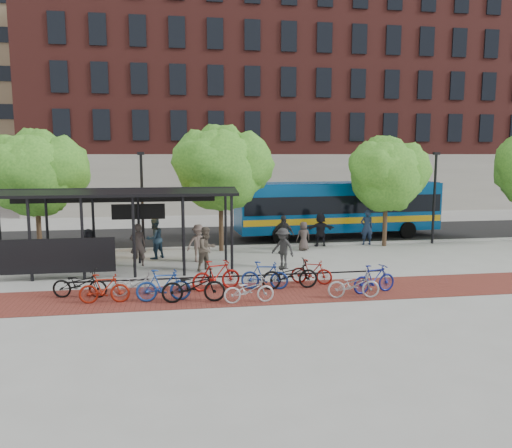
{
  "coord_description": "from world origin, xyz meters",
  "views": [
    {
      "loc": [
        -5.2,
        -22.35,
        5.02
      ],
      "look_at": [
        -1.42,
        1.69,
        1.6
      ],
      "focal_mm": 35.0,
      "sensor_mm": 36.0,
      "label": 1
    }
  ],
  "objects": [
    {
      "name": "lamp_post_left",
      "position": [
        -7.0,
        3.6,
        2.75
      ],
      "size": [
        0.35,
        0.2,
        5.12
      ],
      "color": "black",
      "rests_on": "ground"
    },
    {
      "name": "tree_c",
      "position": [
        6.09,
        3.35,
        4.05
      ],
      "size": [
        4.66,
        3.8,
        5.92
      ],
      "color": "#382619",
      "rests_on": "ground"
    },
    {
      "name": "pedestrian_4",
      "position": [
        0.04,
        2.11,
        0.98
      ],
      "size": [
        1.23,
        0.98,
        1.96
      ],
      "primitive_type": "imported",
      "rotation": [
        0.0,
        0.0,
        5.77
      ],
      "color": "#252525",
      "rests_on": "ground"
    },
    {
      "name": "bike_10",
      "position": [
        0.82,
        -6.09,
        0.48
      ],
      "size": [
        1.89,
        0.81,
        0.96
      ],
      "primitive_type": "imported",
      "rotation": [
        0.0,
        0.0,
        1.48
      ],
      "color": "#9E9EA0",
      "rests_on": "ground"
    },
    {
      "name": "bike_5",
      "position": [
        -3.85,
        -4.3,
        0.57
      ],
      "size": [
        1.96,
        1.04,
        1.13
      ],
      "primitive_type": "imported",
      "rotation": [
        0.0,
        0.0,
        1.85
      ],
      "color": "maroon",
      "rests_on": "ground"
    },
    {
      "name": "bike_rack_rail",
      "position": [
        -3.3,
        -4.1,
        0.0
      ],
      "size": [
        12.0,
        0.05,
        0.95
      ],
      "primitive_type": "cube",
      "color": "black",
      "rests_on": "ground"
    },
    {
      "name": "ground",
      "position": [
        0.0,
        0.0,
        0.0
      ],
      "size": [
        160.0,
        160.0,
        0.0
      ],
      "primitive_type": "plane",
      "color": "#9E9E99",
      "rests_on": "ground"
    },
    {
      "name": "bike_1",
      "position": [
        -7.73,
        -5.37,
        0.51
      ],
      "size": [
        1.7,
        0.5,
        1.02
      ],
      "primitive_type": "imported",
      "rotation": [
        0.0,
        0.0,
        1.56
      ],
      "color": "maroon",
      "rests_on": "ground"
    },
    {
      "name": "pedestrian_0",
      "position": [
        -9.24,
        0.81,
        0.84
      ],
      "size": [
        0.96,
        0.82,
        1.67
      ],
      "primitive_type": "imported",
      "rotation": [
        0.0,
        0.0,
        0.43
      ],
      "color": "black",
      "rests_on": "ground"
    },
    {
      "name": "pedestrian_3",
      "position": [
        -4.3,
        0.75,
        0.89
      ],
      "size": [
        1.3,
        1.0,
        1.77
      ],
      "primitive_type": "imported",
      "rotation": [
        0.0,
        0.0,
        0.34
      ],
      "color": "brown",
      "rests_on": "ground"
    },
    {
      "name": "pedestrian_9",
      "position": [
        -0.64,
        -1.06,
        0.89
      ],
      "size": [
        1.26,
        1.3,
        1.78
      ],
      "primitive_type": "imported",
      "rotation": [
        0.0,
        0.0,
        5.45
      ],
      "color": "#292929",
      "rests_on": "ground"
    },
    {
      "name": "pedestrian_5",
      "position": [
        2.5,
        3.8,
        0.91
      ],
      "size": [
        1.69,
        0.55,
        1.82
      ],
      "primitive_type": "imported",
      "rotation": [
        0.0,
        0.0,
        3.13
      ],
      "color": "black",
      "rests_on": "ground"
    },
    {
      "name": "bike_0",
      "position": [
        -8.67,
        -4.56,
        0.51
      ],
      "size": [
        2.01,
        0.96,
        1.01
      ],
      "primitive_type": "imported",
      "rotation": [
        0.0,
        0.0,
        1.41
      ],
      "color": "black",
      "rests_on": "ground"
    },
    {
      "name": "pedestrian_7",
      "position": [
        5.16,
        3.8,
        0.98
      ],
      "size": [
        0.72,
        0.47,
        1.96
      ],
      "primitive_type": "imported",
      "rotation": [
        0.0,
        0.0,
        3.14
      ],
      "color": "#1B273F",
      "rests_on": "ground"
    },
    {
      "name": "bike_6",
      "position": [
        -2.88,
        -6.09,
        0.45
      ],
      "size": [
        1.75,
        0.67,
        0.91
      ],
      "primitive_type": "imported",
      "rotation": [
        0.0,
        0.0,
        1.61
      ],
      "color": "#B8B9BB",
      "rests_on": "ground"
    },
    {
      "name": "bike_8",
      "position": [
        -1.12,
        -4.56,
        0.56
      ],
      "size": [
        2.16,
        0.82,
        1.12
      ],
      "primitive_type": "imported",
      "rotation": [
        0.0,
        0.0,
        1.61
      ],
      "color": "black",
      "rests_on": "ground"
    },
    {
      "name": "lamp_post_right",
      "position": [
        9.0,
        3.6,
        2.75
      ],
      "size": [
        0.35,
        0.2,
        5.12
      ],
      "color": "black",
      "rests_on": "ground"
    },
    {
      "name": "building_brick",
      "position": [
        10.0,
        26.0,
        10.0
      ],
      "size": [
        55.0,
        14.0,
        20.0
      ],
      "primitive_type": "cube",
      "color": "maroon",
      "rests_on": "ground"
    },
    {
      "name": "bike_4",
      "position": [
        -4.74,
        -5.73,
        0.57
      ],
      "size": [
        2.17,
        0.8,
        1.13
      ],
      "primitive_type": "imported",
      "rotation": [
        0.0,
        0.0,
        1.55
      ],
      "color": "black",
      "rests_on": "ground"
    },
    {
      "name": "bike_3",
      "position": [
        -5.75,
        -5.44,
        0.56
      ],
      "size": [
        1.88,
        0.59,
        1.12
      ],
      "primitive_type": "imported",
      "rotation": [
        0.0,
        0.0,
        1.61
      ],
      "color": "navy",
      "rests_on": "ground"
    },
    {
      "name": "building_tower",
      "position": [
        -16.0,
        40.0,
        15.0
      ],
      "size": [
        22.0,
        22.0,
        30.0
      ],
      "primitive_type": "cube",
      "color": "#7A664C",
      "rests_on": "ground"
    },
    {
      "name": "curb",
      "position": [
        0.0,
        4.0,
        0.06
      ],
      "size": [
        160.0,
        0.25,
        0.12
      ],
      "primitive_type": "cube",
      "color": "#B7B7B2",
      "rests_on": "ground"
    },
    {
      "name": "pedestrian_2",
      "position": [
        -6.35,
        1.82,
        0.98
      ],
      "size": [
        1.21,
        1.2,
        1.97
      ],
      "primitive_type": "imported",
      "rotation": [
        0.0,
        0.0,
        3.9
      ],
      "color": "#1F3448",
      "rests_on": "ground"
    },
    {
      "name": "bus_shelter",
      "position": [
        -8.13,
        -0.48,
        3.0
      ],
      "size": [
        10.6,
        3.07,
        3.6
      ],
      "color": "black",
      "rests_on": "ground"
    },
    {
      "name": "tree_a",
      "position": [
        -11.91,
        3.35,
        4.24
      ],
      "size": [
        4.9,
        4.0,
        6.18
      ],
      "color": "#382619",
      "rests_on": "ground"
    },
    {
      "name": "tree_b",
      "position": [
        -2.9,
        3.35,
        4.46
      ],
      "size": [
        5.15,
        4.2,
        6.47
      ],
      "color": "#382619",
      "rests_on": "ground"
    },
    {
      "name": "pedestrian_8",
      "position": [
        -4.0,
        -1.08,
        0.96
      ],
      "size": [
        1.19,
        1.14,
        1.92
      ],
      "primitive_type": "imported",
      "rotation": [
        0.0,
        0.0,
        0.64
      ],
      "color": "brown",
      "rests_on": "ground"
    },
    {
      "name": "asphalt_street",
      "position": [
        0.0,
        8.0,
        0.01
      ],
      "size": [
        160.0,
        8.0,
        0.01
      ],
      "primitive_type": "cube",
      "color": "black",
      "rests_on": "ground"
    },
    {
      "name": "bike_11",
      "position": [
        1.79,
        -5.58,
        0.53
      ],
      "size": [
        1.82,
        0.88,
        1.05
      ],
      "primitive_type": "imported",
      "rotation": [
        0.0,
        0.0,
        1.8
      ],
      "color": "navy",
      "rests_on": "ground"
    },
    {
      "name": "bike_2",
      "position": [
        -6.74,
        -4.58,
        0.45
      ],
      "size": [
        1.76,
        0.78,
        0.9
      ],
      "primitive_type": "imported",
      "rotation": [
        0.0,
        0.0,
        1.68
      ],
      "color": "#959598",
      "rests_on": "ground"
    },
    {
      "name": "brick_strip",
      "position": [
        -2.0,
        -5.0,
        0.0
      ],
      "size": [
        24.0,
        3.0,
        0.01
      ],
      "primitive_type": "cube",
      "color": "maroon",
      "rests_on": "ground"
    },
    {
      "name": "bike_9",
      "position": [
        -0.13,
        -4.0,
        0.48
      ],
      "size": [
        1.66,
        1.08,
        0.97
      ],
      "primitive_type": "imported",
      "rotation": [
        0.0,
        0.0,
        1.14
      ],
      "color": "maroon",
      "rests_on": "ground"
    },
    {
      "name": "pedestrian_1",
      "position": [
        -7.02,
        0.27,
        0.97
      ],
      "size": [
        0.78,
        0.58,
        1.95
      ],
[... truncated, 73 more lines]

